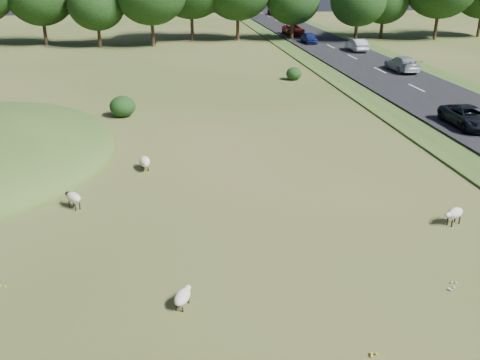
% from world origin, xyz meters
% --- Properties ---
extents(ground, '(160.00, 160.00, 0.00)m').
position_xyz_m(ground, '(0.00, 20.00, 0.00)').
color(ground, '#37561A').
rests_on(ground, ground).
extents(road, '(8.00, 150.00, 0.25)m').
position_xyz_m(road, '(20.00, 30.00, 0.12)').
color(road, black).
rests_on(road, ground).
extents(shrubs, '(27.70, 12.15, 1.47)m').
position_xyz_m(shrubs, '(-4.65, 24.34, 0.68)').
color(shrubs, black).
rests_on(shrubs, ground).
extents(sheep_0, '(0.65, 1.24, 0.70)m').
position_xyz_m(sheep_0, '(-2.35, 8.55, 0.44)').
color(sheep_0, beige).
rests_on(sheep_0, ground).
extents(sheep_1, '(0.75, 1.04, 0.58)m').
position_xyz_m(sheep_1, '(-0.96, -3.77, 0.37)').
color(sheep_1, beige).
rests_on(sheep_1, ground).
extents(sheep_2, '(0.91, 1.01, 0.75)m').
position_xyz_m(sheep_2, '(-5.37, 4.22, 0.53)').
color(sheep_2, beige).
rests_on(sheep_2, ground).
extents(sheep_3, '(1.07, 0.78, 0.75)m').
position_xyz_m(sheep_3, '(10.37, 0.30, 0.52)').
color(sheep_3, beige).
rests_on(sheep_3, ground).
extents(car_0, '(2.42, 5.25, 1.46)m').
position_xyz_m(car_0, '(18.10, 60.18, 0.98)').
color(car_0, maroon).
rests_on(car_0, road).
extents(car_2, '(1.51, 4.34, 1.43)m').
position_xyz_m(car_2, '(21.90, 44.06, 0.96)').
color(car_2, '#ACB0B4').
rests_on(car_2, road).
extents(car_3, '(1.55, 3.85, 1.31)m').
position_xyz_m(car_3, '(18.10, 51.46, 0.91)').
color(car_3, navy).
rests_on(car_3, road).
extents(car_4, '(2.01, 4.94, 1.43)m').
position_xyz_m(car_4, '(21.90, 31.33, 0.97)').
color(car_4, '#B2B6BA').
rests_on(car_4, road).
extents(car_5, '(2.15, 4.66, 1.30)m').
position_xyz_m(car_5, '(18.10, 12.73, 0.90)').
color(car_5, black).
rests_on(car_5, road).
extents(car_7, '(2.16, 5.31, 1.54)m').
position_xyz_m(car_7, '(21.90, 91.88, 1.02)').
color(car_7, maroon).
rests_on(car_7, road).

